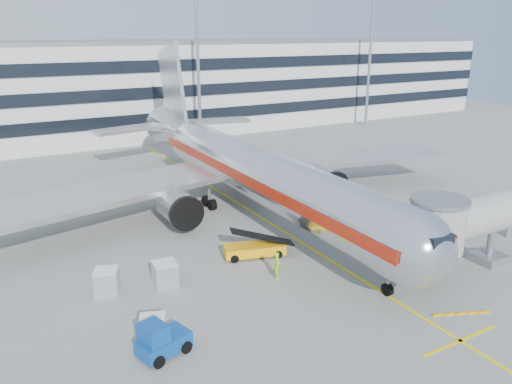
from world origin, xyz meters
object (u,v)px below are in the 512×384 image
cargo_container_left (107,281)px  ramp_worker (277,265)px  cargo_container_right (165,274)px  baggage_tug (161,341)px  cargo_container_front (153,330)px  main_jet (248,169)px  belt_loader (254,248)px

cargo_container_left → ramp_worker: 11.90m
cargo_container_left → cargo_container_right: size_ratio=1.19×
baggage_tug → cargo_container_front: bearing=89.2°
cargo_container_front → ramp_worker: bearing=16.8°
cargo_container_right → ramp_worker: (7.36, -3.10, 0.17)m
cargo_container_left → cargo_container_front: cargo_container_left is taller
main_jet → belt_loader: bearing=-116.0°
cargo_container_front → cargo_container_left: bearing=97.1°
cargo_container_left → main_jet: bearing=31.2°
baggage_tug → cargo_container_right: bearing=68.8°
belt_loader → baggage_tug: belt_loader is taller
cargo_container_front → ramp_worker: 10.78m
baggage_tug → cargo_container_left: baggage_tug is taller
baggage_tug → ramp_worker: baggage_tug is taller
cargo_container_left → ramp_worker: ramp_worker is taller
belt_loader → cargo_container_right: (-7.74, -0.97, 0.16)m
belt_loader → baggage_tug: bearing=-141.2°
baggage_tug → cargo_container_left: 8.61m
baggage_tug → cargo_container_right: (2.97, 7.64, -0.08)m
baggage_tug → ramp_worker: (10.33, 4.55, 0.09)m
ramp_worker → belt_loader: bearing=26.8°
baggage_tug → cargo_container_front: size_ratio=1.66×
cargo_container_left → cargo_container_right: (3.84, -0.92, 0.01)m
cargo_container_right → ramp_worker: ramp_worker is taller
belt_loader → ramp_worker: bearing=-95.4°
baggage_tug → cargo_container_front: baggage_tug is taller
belt_loader → cargo_container_front: (-10.69, -7.18, 0.10)m
cargo_container_right → ramp_worker: 7.99m
cargo_container_front → main_jet: bearing=47.7°
belt_loader → cargo_container_front: 12.88m
main_jet → cargo_container_right: bearing=-139.2°
ramp_worker → main_jet: bearing=11.7°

